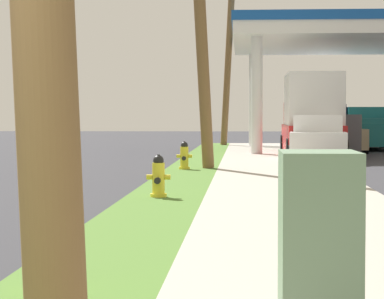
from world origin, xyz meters
TOP-DOWN VIEW (x-y plane):
  - fire_hydrant_nearest at (0.57, 3.68)m, footprint 0.42×0.38m
  - fire_hydrant_second at (0.60, 11.44)m, footprint 0.42×0.38m
  - fire_hydrant_third at (0.52, 18.90)m, footprint 0.42×0.37m
  - utility_pole_background at (1.36, 37.25)m, footprint 1.28×0.89m
  - utility_cabinet at (2.55, 2.61)m, footprint 0.55×0.74m
  - car_tan_by_near_pump at (6.14, 32.25)m, footprint 2.09×4.57m
  - car_white_by_far_pump at (4.63, 25.25)m, footprint 2.23×4.62m
  - truck_navy_at_forecourt at (6.28, 38.98)m, footprint 2.59×6.54m
  - truck_teal_on_apron at (7.91, 35.30)m, footprint 2.19×5.43m
  - truck_red_at_far_bay at (4.69, 28.27)m, footprint 2.17×6.42m

SIDE VIEW (x-z plane):
  - fire_hydrant_nearest at x=0.57m, z-range 0.07..0.82m
  - fire_hydrant_second at x=0.60m, z-range 0.07..0.82m
  - fire_hydrant_third at x=0.52m, z-range 0.07..0.82m
  - utility_cabinet at x=2.55m, z-range 0.08..1.27m
  - car_tan_by_near_pump at x=6.14m, z-range -0.07..1.51m
  - car_white_by_far_pump at x=4.63m, z-range -0.07..1.51m
  - truck_teal_on_apron at x=7.91m, z-range -0.07..1.90m
  - truck_navy_at_forecourt at x=6.28m, z-range -0.07..3.04m
  - truck_red_at_far_bay at x=4.69m, z-range -0.07..3.04m
  - utility_pole_background at x=1.36m, z-range 0.20..8.40m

